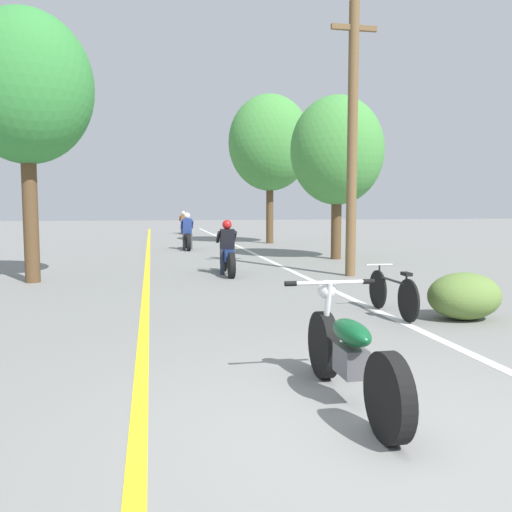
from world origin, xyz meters
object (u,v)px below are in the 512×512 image
roadside_tree_left (26,88)px  bicycle_parked (392,293)px  roadside_tree_right_far (270,143)px  motorcycle_rider_mid (187,236)px  utility_pole (352,138)px  motorcycle_rider_lead (227,254)px  motorcycle_rider_far (184,225)px  roadside_tree_right_near (337,151)px  motorcycle_foreground (349,355)px

roadside_tree_left → bicycle_parked: 8.74m
roadside_tree_right_far → motorcycle_rider_mid: roadside_tree_right_far is taller
utility_pole → motorcycle_rider_lead: size_ratio=3.19×
roadside_tree_right_far → motorcycle_rider_far: 10.44m
roadside_tree_right_near → bicycle_parked: 9.32m
utility_pole → motorcycle_rider_mid: (-3.32, 8.61, -2.74)m
utility_pole → motorcycle_rider_lead: 4.06m
motorcycle_foreground → motorcycle_rider_mid: size_ratio=1.06×
motorcycle_foreground → roadside_tree_right_far: bearing=79.5°
roadside_tree_left → motorcycle_rider_mid: roadside_tree_left is taller
motorcycle_foreground → motorcycle_rider_far: bearing=89.4°
roadside_tree_left → motorcycle_foreground: roadside_tree_left is taller
motorcycle_rider_mid → utility_pole: bearing=-68.9°
motorcycle_rider_lead → motorcycle_rider_mid: bearing=93.4°
utility_pole → roadside_tree_right_near: bearing=75.4°
roadside_tree_right_near → motorcycle_foreground: roadside_tree_right_near is taller
roadside_tree_right_near → motorcycle_foreground: (-4.09, -11.98, -2.95)m
motorcycle_rider_lead → motorcycle_rider_mid: 7.80m
roadside_tree_right_near → motorcycle_rider_far: (-3.80, 16.54, -2.86)m
roadside_tree_right_far → roadside_tree_left: roadside_tree_right_far is taller
motorcycle_rider_lead → motorcycle_rider_far: bearing=89.7°
roadside_tree_left → motorcycle_rider_lead: roadside_tree_left is taller
utility_pole → roadside_tree_right_far: 11.52m
motorcycle_foreground → bicycle_parked: bearing=59.7°
roadside_tree_right_near → roadside_tree_left: 9.13m
roadside_tree_left → motorcycle_rider_far: bearing=77.5°
motorcycle_foreground → motorcycle_rider_mid: (-0.27, 16.59, 0.12)m
roadside_tree_right_near → motorcycle_rider_mid: roadside_tree_right_near is taller
motorcycle_foreground → motorcycle_rider_mid: motorcycle_rider_mid is taller
motorcycle_rider_mid → bicycle_parked: bearing=-80.2°
motorcycle_rider_far → motorcycle_rider_lead: bearing=-90.3°
roadside_tree_right_near → motorcycle_foreground: bearing=-108.8°
roadside_tree_right_far → bicycle_parked: (-1.60, -16.00, -4.09)m
roadside_tree_left → bicycle_parked: roadside_tree_left is taller
motorcycle_rider_far → motorcycle_rider_mid: bearing=-92.7°
motorcycle_foreground → motorcycle_rider_lead: bearing=88.8°
utility_pole → motorcycle_foreground: utility_pole is taller
utility_pole → motorcycle_rider_lead: bearing=163.8°
roadside_tree_right_far → bicycle_parked: 16.60m
motorcycle_rider_lead → motorcycle_rider_mid: motorcycle_rider_mid is taller
roadside_tree_left → motorcycle_rider_far: roadside_tree_left is taller
motorcycle_rider_far → bicycle_parked: 25.16m
utility_pole → motorcycle_rider_lead: (-2.86, 0.83, -2.76)m
roadside_tree_right_far → roadside_tree_left: 13.63m
utility_pole → roadside_tree_left: 7.31m
motorcycle_foreground → bicycle_parked: (1.99, 3.42, -0.08)m
roadside_tree_right_far → utility_pole: bearing=-92.7°
utility_pole → motorcycle_rider_mid: bearing=111.1°
roadside_tree_left → motorcycle_foreground: (4.20, -8.25, -3.75)m
utility_pole → roadside_tree_right_far: (0.55, 11.45, 1.16)m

